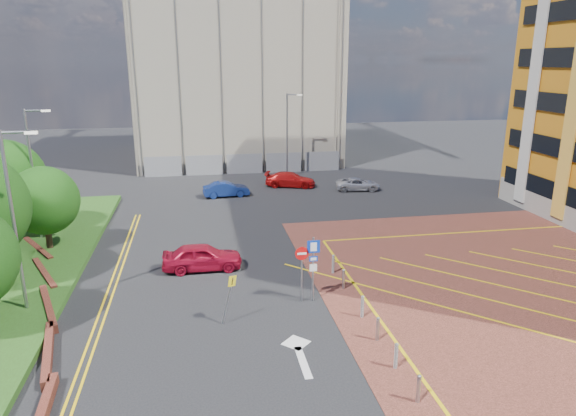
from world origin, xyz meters
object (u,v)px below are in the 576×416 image
object	(u,v)px
lamp_back	(288,132)
sign_cluster	(309,263)
lamp_left_near	(14,215)
tree_c	(44,201)
warning_sign	(229,293)
car_blue_back	(226,189)
car_silver_back	(358,184)
lamp_left_far	(34,169)
car_red_back	(290,180)
tree_d	(4,180)
car_red_left	(202,257)

from	to	relation	value
lamp_back	sign_cluster	bearing A→B (deg)	-97.97
lamp_left_near	lamp_back	xyz separation A→B (m)	(16.50, 26.00, -0.30)
tree_c	lamp_back	size ratio (longest dim) A/B	0.61
lamp_back	warning_sign	size ratio (longest dim) A/B	3.56
lamp_left_near	warning_sign	xyz separation A→B (m)	(8.90, -2.53, -3.23)
car_blue_back	car_silver_back	size ratio (longest dim) A/B	0.98
tree_c	lamp_back	world-z (taller)	lamp_back
lamp_left_near	sign_cluster	size ratio (longest dim) A/B	2.50
sign_cluster	tree_c	bearing A→B (deg)	146.84
tree_c	car_blue_back	distance (m)	16.01
lamp_left_far	car_silver_back	xyz separation A→B (m)	(23.58, 9.40, -4.12)
lamp_back	car_red_back	world-z (taller)	lamp_back
sign_cluster	car_silver_back	distance (m)	22.30
tree_c	lamp_left_far	bearing A→B (deg)	114.71
tree_d	car_red_back	size ratio (longest dim) A/B	1.35
tree_d	car_blue_back	size ratio (longest dim) A/B	1.59
car_red_back	car_silver_back	world-z (taller)	car_red_back
lamp_back	lamp_left_far	bearing A→B (deg)	-139.14
sign_cluster	car_red_back	size ratio (longest dim) A/B	0.71
car_blue_back	tree_c	bearing A→B (deg)	130.24
sign_cluster	car_blue_back	bearing A→B (deg)	97.52
tree_d	lamp_left_near	world-z (taller)	lamp_left_near
tree_c	car_silver_back	distance (m)	25.50
lamp_left_near	warning_sign	distance (m)	9.80
car_red_left	car_blue_back	distance (m)	15.61
lamp_left_far	car_red_back	xyz separation A→B (m)	(17.97, 11.73, -4.01)
tree_c	car_red_back	bearing A→B (deg)	38.84
tree_d	lamp_back	bearing A→B (deg)	36.09
warning_sign	car_blue_back	world-z (taller)	warning_sign
car_red_left	car_blue_back	world-z (taller)	car_red_left
car_silver_back	tree_c	bearing A→B (deg)	124.08
lamp_back	car_red_left	size ratio (longest dim) A/B	1.87
lamp_left_near	car_silver_back	distance (m)	29.31
lamp_left_far	car_blue_back	size ratio (longest dim) A/B	2.10
tree_c	sign_cluster	size ratio (longest dim) A/B	1.53
lamp_left_far	sign_cluster	bearing A→B (deg)	-36.82
car_silver_back	sign_cluster	bearing A→B (deg)	163.90
lamp_back	sign_cluster	distance (m)	27.38
sign_cluster	warning_sign	distance (m)	4.14
lamp_back	car_silver_back	world-z (taller)	lamp_back
lamp_left_far	sign_cluster	size ratio (longest dim) A/B	2.50
lamp_back	warning_sign	world-z (taller)	lamp_back
lamp_left_near	car_red_left	distance (m)	9.53
tree_d	lamp_left_near	size ratio (longest dim) A/B	0.76
car_red_left	tree_c	bearing A→B (deg)	65.05
tree_d	car_silver_back	size ratio (longest dim) A/B	1.57
car_red_back	warning_sign	bearing A→B (deg)	-179.13
warning_sign	lamp_back	bearing A→B (deg)	75.09
lamp_back	car_blue_back	size ratio (longest dim) A/B	2.10
car_silver_back	lamp_back	bearing A→B (deg)	44.95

